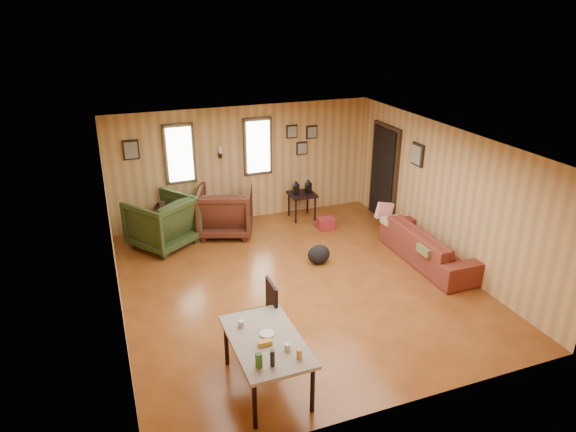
# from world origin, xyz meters

# --- Properties ---
(room) EXTENTS (5.54, 6.04, 2.44)m
(room) POSITION_xyz_m (0.17, 0.27, 1.21)
(room) COLOR brown
(room) RESTS_ON ground
(sofa) EXTENTS (0.65, 2.18, 0.85)m
(sofa) POSITION_xyz_m (2.51, -0.13, 0.42)
(sofa) COLOR maroon
(sofa) RESTS_ON ground
(recliner_brown) EXTENTS (1.29, 1.25, 1.05)m
(recliner_brown) POSITION_xyz_m (-0.59, 2.36, 0.53)
(recliner_brown) COLOR #431F14
(recliner_brown) RESTS_ON ground
(recliner_green) EXTENTS (1.41, 1.39, 1.06)m
(recliner_green) POSITION_xyz_m (-1.84, 2.22, 0.53)
(recliner_green) COLOR #2B3A1A
(recliner_green) RESTS_ON ground
(end_table) EXTENTS (0.72, 0.68, 0.74)m
(end_table) POSITION_xyz_m (-1.64, 2.61, 0.41)
(end_table) COLOR black
(end_table) RESTS_ON ground
(side_table) EXTENTS (0.55, 0.55, 0.86)m
(side_table) POSITION_xyz_m (1.13, 2.55, 0.59)
(side_table) COLOR black
(side_table) RESTS_ON ground
(cooler) EXTENTS (0.35, 0.27, 0.24)m
(cooler) POSITION_xyz_m (1.37, 1.83, 0.12)
(cooler) COLOR maroon
(cooler) RESTS_ON ground
(backpack) EXTENTS (0.44, 0.35, 0.35)m
(backpack) POSITION_xyz_m (0.63, 0.52, 0.18)
(backpack) COLOR black
(backpack) RESTS_ON ground
(sofa_pillows) EXTENTS (0.42, 1.79, 0.37)m
(sofa_pillows) POSITION_xyz_m (2.23, 0.20, 0.51)
(sofa_pillows) COLOR brown
(sofa_pillows) RESTS_ON sofa
(dining_table) EXTENTS (0.82, 1.34, 0.87)m
(dining_table) POSITION_xyz_m (-1.23, -2.17, 0.62)
(dining_table) COLOR gray
(dining_table) RESTS_ON ground
(dining_chair) EXTENTS (0.43, 0.43, 0.94)m
(dining_chair) POSITION_xyz_m (-1.01, -1.38, 0.53)
(dining_chair) COLOR #2B3A1A
(dining_chair) RESTS_ON ground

